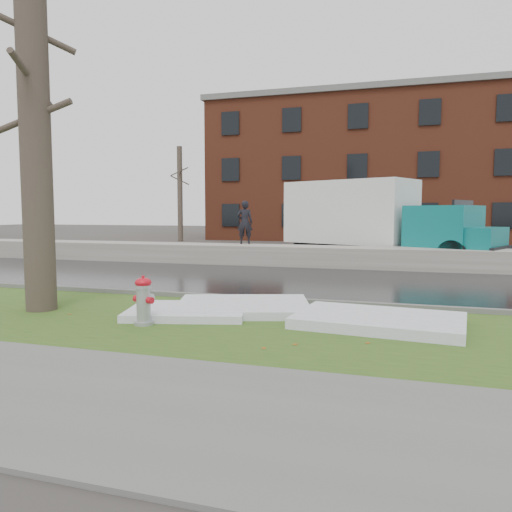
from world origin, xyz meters
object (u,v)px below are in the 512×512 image
(worker, at_px, (245,222))
(fire_hydrant, at_px, (144,299))
(box_truck, at_px, (372,219))
(tree, at_px, (35,120))

(worker, bearing_deg, fire_hydrant, 84.26)
(fire_hydrant, bearing_deg, worker, 115.39)
(box_truck, bearing_deg, tree, -89.57)
(box_truck, relative_size, worker, 5.66)
(fire_hydrant, distance_m, box_truck, 13.48)
(fire_hydrant, xyz_separation_m, box_truck, (2.89, 13.11, 1.24))
(fire_hydrant, height_order, box_truck, box_truck)
(tree, height_order, box_truck, tree)
(fire_hydrant, xyz_separation_m, tree, (-2.66, 0.58, 3.29))
(tree, distance_m, worker, 10.80)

